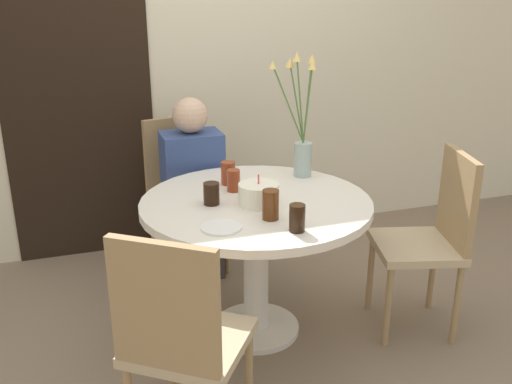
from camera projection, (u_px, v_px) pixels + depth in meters
The scene contains 16 objects.
ground_plane at pixel (256, 330), 2.95m from camera, with size 16.00×16.00×0.00m, color #7A6651.
wall_back at pixel (194, 49), 3.63m from camera, with size 8.00×0.05×2.60m.
doorway_panel at pixel (77, 99), 3.47m from camera, with size 0.90×0.01×2.05m.
dining_table at pixel (256, 226), 2.75m from camera, with size 1.10×1.10×0.72m.
chair_right_flank at pixel (182, 185), 3.48m from camera, with size 0.48×0.48×0.93m.
chair_near_front at pixel (180, 335), 1.98m from camera, with size 0.56×0.56×0.93m.
chair_left_flank at pixel (433, 232), 2.82m from camera, with size 0.49×0.49×0.93m.
birthday_cake at pixel (258, 194), 2.63m from camera, with size 0.19×0.19×0.15m.
flower_vase at pixel (302, 138), 2.99m from camera, with size 0.27×0.17×0.64m.
side_plate at pixel (221, 227), 2.39m from camera, with size 0.17×0.17×0.01m.
drink_glass_0 at pixel (228, 173), 2.90m from camera, with size 0.07×0.07×0.12m.
drink_glass_1 at pixel (271, 205), 2.46m from camera, with size 0.07×0.07×0.13m.
drink_glass_2 at pixel (297, 218), 2.34m from camera, with size 0.07×0.07×0.12m.
drink_glass_3 at pixel (211, 194), 2.64m from camera, with size 0.07×0.07×0.10m.
drink_glass_4 at pixel (233, 181), 2.80m from camera, with size 0.06×0.06×0.11m.
person_woman at pixel (193, 196), 3.35m from camera, with size 0.34×0.24×1.09m.
Camera 1 is at (-0.80, -2.40, 1.68)m, focal length 40.00 mm.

